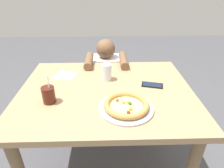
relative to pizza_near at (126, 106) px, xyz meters
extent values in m
plane|color=#4C4C51|center=(-0.12, 0.23, -0.77)|extent=(8.00, 8.00, 0.00)
cube|color=tan|center=(-0.12, 0.23, -0.04)|extent=(1.20, 0.96, 0.04)
cylinder|color=#826748|center=(-0.64, 0.62, -0.42)|extent=(0.07, 0.07, 0.71)
cylinder|color=#826748|center=(0.40, 0.62, -0.42)|extent=(0.07, 0.07, 0.71)
cylinder|color=#B7B7BC|center=(0.00, 0.00, -0.02)|extent=(0.33, 0.33, 0.01)
cylinder|color=#E5CC7F|center=(0.00, 0.00, 0.00)|extent=(0.20, 0.20, 0.01)
torus|color=#C68C47|center=(0.00, 0.00, 0.01)|extent=(0.27, 0.27, 0.04)
sphere|color=gold|center=(0.02, -0.04, 0.01)|extent=(0.02, 0.02, 0.02)
sphere|color=#BF4C19|center=(-0.05, 0.05, 0.01)|extent=(0.02, 0.02, 0.02)
sphere|color=gold|center=(0.01, 0.03, 0.01)|extent=(0.02, 0.02, 0.02)
sphere|color=#2D6623|center=(0.02, 0.01, 0.01)|extent=(0.02, 0.02, 0.02)
sphere|color=maroon|center=(0.01, -0.07, 0.01)|extent=(0.02, 0.02, 0.02)
sphere|color=gold|center=(-0.01, 0.03, 0.01)|extent=(0.02, 0.02, 0.02)
cylinder|color=#4C1E14|center=(-0.47, 0.08, 0.03)|extent=(0.08, 0.08, 0.11)
cylinder|color=white|center=(-0.46, 0.08, 0.12)|extent=(0.02, 0.02, 0.10)
cylinder|color=silver|center=(-0.11, 0.37, 0.04)|extent=(0.07, 0.07, 0.13)
cube|color=white|center=(-0.12, 0.38, 0.08)|extent=(0.03, 0.03, 0.02)
cube|color=white|center=(-0.10, 0.38, 0.09)|extent=(0.03, 0.03, 0.02)
cube|color=white|center=(-0.10, 0.39, 0.08)|extent=(0.02, 0.02, 0.02)
cube|color=white|center=(-0.44, 0.45, -0.02)|extent=(0.19, 0.18, 0.00)
cube|color=black|center=(0.21, 0.27, -0.02)|extent=(0.16, 0.11, 0.01)
cube|color=#192338|center=(0.21, 0.27, -0.01)|extent=(0.14, 0.09, 0.00)
cylinder|color=#333847|center=(-0.12, 0.89, -0.55)|extent=(0.27, 0.27, 0.45)
cube|color=white|center=(-0.12, 0.89, -0.18)|extent=(0.34, 0.22, 0.28)
sphere|color=brown|center=(-0.12, 0.89, 0.04)|extent=(0.19, 0.19, 0.19)
cylinder|color=brown|center=(-0.27, 0.66, 0.01)|extent=(0.07, 0.28, 0.07)
cylinder|color=brown|center=(0.04, 0.66, 0.01)|extent=(0.07, 0.28, 0.07)
camera|label=1|loc=(-0.11, -0.94, 0.68)|focal=31.26mm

